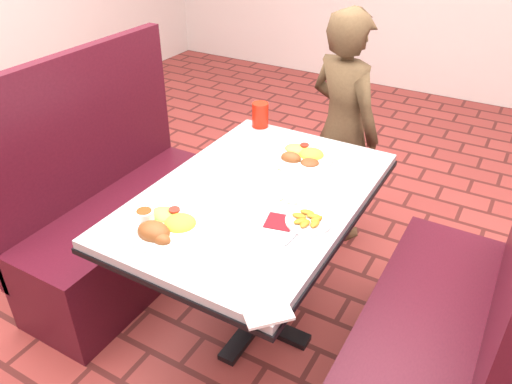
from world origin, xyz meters
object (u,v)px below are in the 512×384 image
booth_bench_right (437,341)px  plantain_plate (308,220)px  diner_person (343,129)px  near_dinner_plate (164,223)px  booth_bench_left (122,220)px  far_dinner_plate (302,154)px  red_tumbler (260,115)px  dining_table (256,212)px

booth_bench_right → plantain_plate: booth_bench_right is taller
diner_person → near_dinner_plate: (-0.17, -1.32, 0.13)m
booth_bench_left → far_dinner_plate: (0.84, 0.35, 0.45)m
far_dinner_plate → plantain_plate: bearing=-61.9°
booth_bench_right → red_tumbler: bearing=153.0°
booth_bench_left → diner_person: diner_person is taller
plantain_plate → dining_table: bearing=162.1°
dining_table → near_dinner_plate: near_dinner_plate is taller
booth_bench_right → plantain_plate: bearing=-170.5°
diner_person → near_dinner_plate: diner_person is taller
booth_bench_left → diner_person: size_ratio=0.92×
far_dinner_plate → near_dinner_plate: bearing=-105.0°
near_dinner_plate → far_dinner_plate: bearing=75.0°
booth_bench_left → near_dinner_plate: bearing=-31.1°
diner_person → far_dinner_plate: (0.03, -0.59, 0.12)m
dining_table → booth_bench_right: bearing=0.0°
plantain_plate → diner_person: bearing=104.3°
booth_bench_right → plantain_plate: 0.69m
red_tumbler → diner_person: bearing=50.4°
diner_person → near_dinner_plate: 1.34m
dining_table → diner_person: (0.01, 0.93, 0.00)m
plantain_plate → booth_bench_right: bearing=9.5°
plantain_plate → far_dinner_plate: bearing=118.1°
diner_person → plantain_plate: (0.26, -1.02, 0.11)m
diner_person → plantain_plate: bearing=128.3°
far_dinner_plate → plantain_plate: far_dinner_plate is taller
diner_person → plantain_plate: diner_person is taller
diner_person → red_tumbler: bearing=74.4°
booth_bench_right → diner_person: diner_person is taller
near_dinner_plate → red_tumbler: (-0.14, 0.95, 0.03)m
red_tumbler → booth_bench_right: bearing=-27.0°
diner_person → far_dinner_plate: 0.60m
near_dinner_plate → far_dinner_plate: near_dinner_plate is taller
diner_person → far_dinner_plate: bearing=116.8°
near_dinner_plate → red_tumbler: 0.96m
near_dinner_plate → far_dinner_plate: size_ratio=1.03×
booth_bench_left → red_tumbler: (0.50, 0.56, 0.48)m
booth_bench_left → plantain_plate: booth_bench_left is taller
booth_bench_left → plantain_plate: 1.16m
booth_bench_left → booth_bench_right: size_ratio=1.00×
near_dinner_plate → far_dinner_plate: 0.76m
dining_table → booth_bench_left: booth_bench_left is taller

